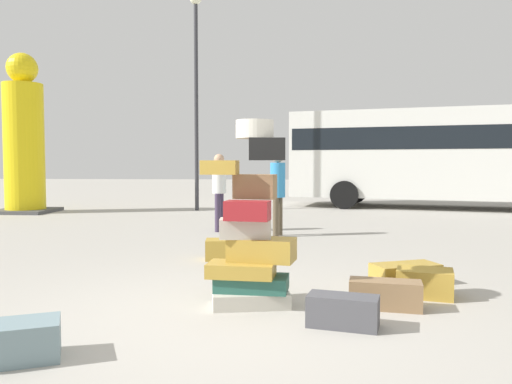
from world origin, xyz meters
TOP-DOWN VIEW (x-y plane):
  - ground_plane at (0.00, 0.00)m, footprint 80.00×80.00m
  - suitcase_tower at (0.15, 0.35)m, footprint 1.00×0.67m
  - suitcase_tan_foreground_near at (1.93, 1.42)m, footprint 0.89×0.66m
  - suitcase_tan_upright_blue at (2.02, 0.84)m, footprint 0.68×0.55m
  - suitcase_charcoal_right_side at (1.03, -0.29)m, footprint 0.68×0.43m
  - suitcase_brown_white_trunk at (1.51, 0.33)m, footprint 0.75×0.39m
  - suitcase_slate_foreground_far at (-1.51, -1.29)m, footprint 0.81×0.65m
  - suitcase_tan_left_side at (-0.43, 2.79)m, footprint 0.71×0.46m
  - person_bearded_onlooker at (-1.05, 5.95)m, footprint 0.30×0.34m
  - person_tourist_with_camera at (0.23, 5.32)m, footprint 0.30×0.33m
  - yellow_dummy_statue at (-7.44, 9.61)m, footprint 1.60×1.60m
  - parked_bus at (5.74, 11.93)m, footprint 10.81×4.95m
  - lamp_post at (-2.48, 10.66)m, footprint 0.36×0.36m

SIDE VIEW (x-z plane):
  - ground_plane at x=0.00m, z-range 0.00..0.00m
  - suitcase_tan_foreground_near at x=1.93m, z-range 0.00..0.24m
  - suitcase_brown_white_trunk at x=1.51m, z-range 0.00..0.29m
  - suitcase_charcoal_right_side at x=1.03m, z-range 0.00..0.29m
  - suitcase_slate_foreground_far at x=-1.51m, z-range 0.00..0.29m
  - suitcase_tan_upright_blue at x=2.02m, z-range 0.00..0.30m
  - suitcase_tan_left_side at x=-0.43m, z-range 0.00..0.31m
  - suitcase_tower at x=0.15m, z-range -0.24..1.66m
  - person_bearded_onlooker at x=-1.05m, z-range 0.16..1.83m
  - person_tourist_with_camera at x=0.23m, z-range 0.16..1.86m
  - parked_bus at x=5.74m, z-range 0.26..3.41m
  - yellow_dummy_statue at x=-7.44m, z-range -0.25..4.44m
  - lamp_post at x=-2.48m, z-range 0.96..7.59m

